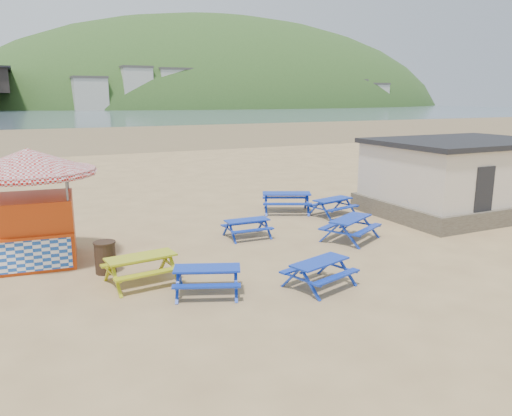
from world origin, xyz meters
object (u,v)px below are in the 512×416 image
picnic_table_blue_a (247,228)px  amenity_block (460,177)px  litter_bin (105,257)px  ice_cream_kiosk (31,192)px  picnic_table_blue_b (286,203)px  picnic_table_yellow (141,270)px

picnic_table_blue_a → amenity_block: amenity_block is taller
picnic_table_blue_a → litter_bin: litter_bin is taller
ice_cream_kiosk → picnic_table_blue_a: bearing=3.8°
picnic_table_blue_b → ice_cream_kiosk: ice_cream_kiosk is taller
picnic_table_blue_a → amenity_block: bearing=-0.2°
amenity_block → picnic_table_blue_b: bearing=154.6°
picnic_table_blue_a → picnic_table_blue_b: picnic_table_blue_b is taller
picnic_table_blue_b → picnic_table_yellow: size_ratio=1.29×
picnic_table_blue_a → ice_cream_kiosk: 7.13m
picnic_table_yellow → ice_cream_kiosk: ice_cream_kiosk is taller
picnic_table_blue_a → amenity_block: 9.99m
ice_cream_kiosk → amenity_block: 16.81m
ice_cream_kiosk → amenity_block: bearing=3.9°
litter_bin → amenity_block: amenity_block is taller
picnic_table_blue_a → picnic_table_blue_b: bearing=43.7°
picnic_table_blue_b → litter_bin: bearing=-126.5°
picnic_table_blue_b → amenity_block: (6.72, -3.19, 1.14)m
picnic_table_blue_b → ice_cream_kiosk: 10.54m
picnic_table_yellow → litter_bin: litter_bin is taller
picnic_table_yellow → amenity_block: amenity_block is taller
picnic_table_blue_a → picnic_table_yellow: 5.25m
picnic_table_yellow → litter_bin: bearing=114.1°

